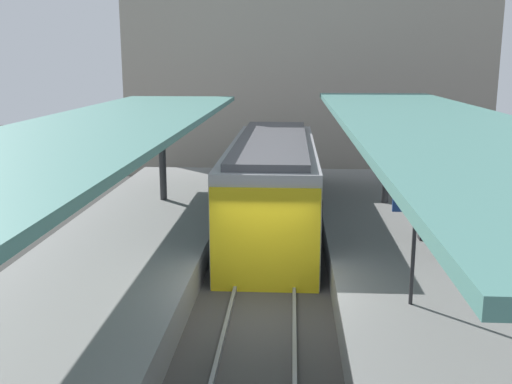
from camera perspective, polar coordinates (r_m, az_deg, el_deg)
ground_plane at (r=13.64m, az=0.54°, el=-12.46°), size 80.00×80.00×0.00m
platform_left at (r=14.13m, az=-15.27°, el=-9.80°), size 4.40×28.00×1.00m
platform_right at (r=13.80m, az=16.79°, el=-10.45°), size 4.40×28.00×1.00m
track_ballast at (r=13.60m, az=0.54°, el=-12.07°), size 3.20×28.00×0.20m
rail_near_side at (r=13.58m, az=-2.55°, el=-11.34°), size 0.08×28.00×0.14m
rail_far_side at (r=13.52m, az=3.66°, el=-11.47°), size 0.08×28.00×0.14m
commuter_train at (r=19.48m, az=1.55°, el=0.55°), size 2.78×10.62×3.10m
canopy_left at (r=14.53m, az=-14.35°, el=5.87°), size 4.18×21.00×3.30m
canopy_right at (r=14.19m, az=16.48°, el=6.18°), size 4.18×21.00×3.44m
platform_bench at (r=16.92m, az=17.17°, el=-2.77°), size 1.40×0.41×0.86m
platform_sign at (r=12.00m, az=14.86°, el=-3.06°), size 0.90×0.08×2.21m
litter_bin at (r=15.50m, az=17.64°, el=-4.43°), size 0.44×0.44×0.80m
station_building_backdrop at (r=32.36m, az=4.77°, el=12.00°), size 18.00×6.00×11.00m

